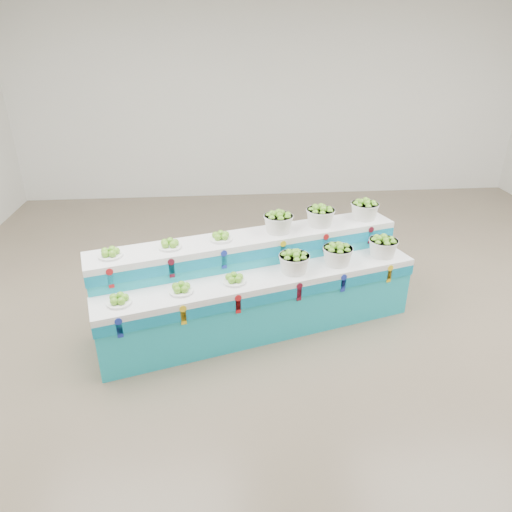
# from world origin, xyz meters

# --- Properties ---
(ground) EXTENTS (10.00, 10.00, 0.00)m
(ground) POSITION_xyz_m (0.00, 0.00, 0.00)
(ground) COLOR #6B5D4B
(ground) RESTS_ON ground
(back_wall) EXTENTS (10.00, 0.00, 10.00)m
(back_wall) POSITION_xyz_m (0.00, 5.00, 2.00)
(back_wall) COLOR silver
(back_wall) RESTS_ON ground
(display_stand) EXTENTS (3.69, 1.87, 1.02)m
(display_stand) POSITION_xyz_m (-0.77, 0.23, 0.51)
(display_stand) COLOR #1DB1C4
(display_stand) RESTS_ON ground
(plate_lower_left) EXTENTS (0.31, 0.31, 0.10)m
(plate_lower_left) POSITION_xyz_m (-2.14, -0.39, 0.77)
(plate_lower_left) COLOR white
(plate_lower_left) RESTS_ON display_stand
(plate_lower_mid) EXTENTS (0.31, 0.31, 0.10)m
(plate_lower_mid) POSITION_xyz_m (-1.56, -0.23, 0.77)
(plate_lower_mid) COLOR white
(plate_lower_mid) RESTS_ON display_stand
(plate_lower_right) EXTENTS (0.31, 0.31, 0.10)m
(plate_lower_right) POSITION_xyz_m (-1.02, -0.07, 0.77)
(plate_lower_right) COLOR white
(plate_lower_right) RESTS_ON display_stand
(basket_lower_left) EXTENTS (0.41, 0.41, 0.24)m
(basket_lower_left) POSITION_xyz_m (-0.36, 0.11, 0.84)
(basket_lower_left) COLOR silver
(basket_lower_left) RESTS_ON display_stand
(basket_lower_mid) EXTENTS (0.41, 0.41, 0.24)m
(basket_lower_mid) POSITION_xyz_m (0.15, 0.26, 0.84)
(basket_lower_mid) COLOR silver
(basket_lower_mid) RESTS_ON display_stand
(basket_lower_right) EXTENTS (0.41, 0.41, 0.24)m
(basket_lower_right) POSITION_xyz_m (0.73, 0.43, 0.84)
(basket_lower_right) COLOR silver
(basket_lower_right) RESTS_ON display_stand
(plate_upper_left) EXTENTS (0.31, 0.31, 0.10)m
(plate_upper_left) POSITION_xyz_m (-2.26, 0.03, 1.07)
(plate_upper_left) COLOR white
(plate_upper_left) RESTS_ON display_stand
(plate_upper_mid) EXTENTS (0.31, 0.31, 0.10)m
(plate_upper_mid) POSITION_xyz_m (-1.68, 0.20, 1.07)
(plate_upper_mid) COLOR white
(plate_upper_mid) RESTS_ON display_stand
(plate_upper_right) EXTENTS (0.31, 0.31, 0.10)m
(plate_upper_right) POSITION_xyz_m (-1.14, 0.35, 1.07)
(plate_upper_right) COLOR white
(plate_upper_right) RESTS_ON display_stand
(basket_upper_left) EXTENTS (0.41, 0.41, 0.24)m
(basket_upper_left) POSITION_xyz_m (-0.49, 0.54, 1.14)
(basket_upper_left) COLOR silver
(basket_upper_left) RESTS_ON display_stand
(basket_upper_mid) EXTENTS (0.41, 0.41, 0.24)m
(basket_upper_mid) POSITION_xyz_m (0.03, 0.69, 1.14)
(basket_upper_mid) COLOR silver
(basket_upper_mid) RESTS_ON display_stand
(basket_upper_right) EXTENTS (0.41, 0.41, 0.24)m
(basket_upper_right) POSITION_xyz_m (0.61, 0.85, 1.14)
(basket_upper_right) COLOR silver
(basket_upper_right) RESTS_ON display_stand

